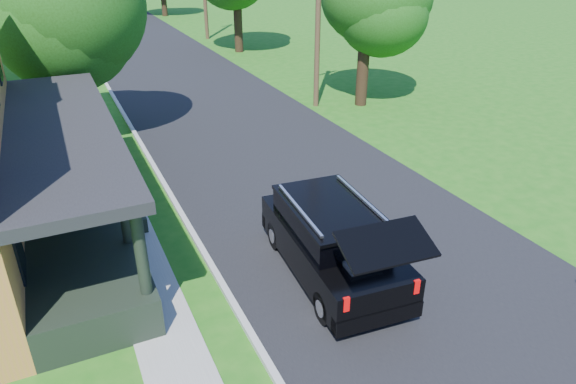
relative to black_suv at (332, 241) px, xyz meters
name	(u,v)px	position (x,y,z in m)	size (l,w,h in m)	color
ground	(421,291)	(1.51, -1.50, -0.90)	(140.00, 140.00, 0.00)	#1E6514
street	(188,85)	(1.51, 18.50, -0.90)	(8.00, 120.00, 0.02)	black
curb	(111,93)	(-2.54, 18.50, -0.90)	(0.15, 120.00, 0.12)	#B0B0AA
sidewalk	(79,97)	(-4.09, 18.50, -0.90)	(1.30, 120.00, 0.03)	gray
black_suv	(332,241)	(0.00, 0.00, 0.00)	(2.30, 5.18, 2.35)	black
tree_left_mid	(56,0)	(-4.51, 12.84, 4.27)	(6.30, 6.47, 7.85)	black
tree_right_near	(366,0)	(8.01, 11.46, 3.80)	(5.74, 5.86, 7.35)	black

